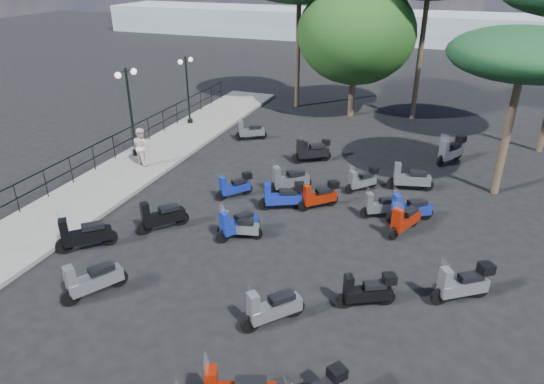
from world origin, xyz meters
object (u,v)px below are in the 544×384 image
(scooter_9, at_px, (311,152))
(scooter_19, at_px, (409,210))
(scooter_12, at_px, (272,309))
(scooter_25, at_px, (381,206))
(scooter_3, at_px, (235,187))
(scooter_18, at_px, (367,291))
(pine_3, at_px, (525,54))
(scooter_1, at_px, (84,235))
(broadleaf_tree, at_px, (356,33))
(scooter_2, at_px, (161,217))
(lamp_post_1, at_px, (130,107))
(scooter_6, at_px, (237,224))
(scooter_13, at_px, (283,197))
(scooter_4, at_px, (250,132))
(scooter_26, at_px, (405,220))
(scooter_20, at_px, (362,180))
(scooter_15, at_px, (315,150))
(scooter_27, at_px, (451,151))
(pedestrian_far, at_px, (142,146))
(scooter_7, at_px, (238,227))
(scooter_8, at_px, (289,180))
(scooter_21, at_px, (410,179))
(lamp_post_2, at_px, (187,86))
(scooter_14, at_px, (319,196))
(scooter_0, at_px, (92,280))
(scooter_24, at_px, (463,284))

(scooter_9, xyz_separation_m, scooter_19, (4.72, -4.08, -0.01))
(scooter_12, height_order, scooter_25, scooter_12)
(scooter_3, distance_m, scooter_18, 7.56)
(scooter_25, relative_size, pine_3, 0.22)
(scooter_1, height_order, broadleaf_tree, broadleaf_tree)
(scooter_9, distance_m, scooter_25, 5.52)
(scooter_3, height_order, pine_3, pine_3)
(scooter_2, height_order, scooter_12, scooter_2)
(lamp_post_1, height_order, scooter_6, lamp_post_1)
(scooter_2, bearing_deg, scooter_13, -99.53)
(scooter_4, bearing_deg, scooter_26, -160.32)
(scooter_20, xyz_separation_m, broadleaf_tree, (-2.56, 9.89, 4.16))
(scooter_13, height_order, scooter_19, scooter_19)
(scooter_15, relative_size, scooter_25, 0.93)
(scooter_9, bearing_deg, scooter_27, -104.76)
(pedestrian_far, distance_m, scooter_13, 7.21)
(pedestrian_far, relative_size, scooter_20, 1.36)
(scooter_1, xyz_separation_m, scooter_7, (4.24, 2.29, -0.10))
(scooter_7, bearing_deg, lamp_post_1, 42.60)
(scooter_8, distance_m, scooter_15, 3.62)
(scooter_15, xyz_separation_m, scooter_21, (4.38, -1.79, 0.04))
(scooter_20, bearing_deg, scooter_21, -115.77)
(scooter_4, xyz_separation_m, scooter_9, (3.69, -1.80, 0.05))
(lamp_post_2, bearing_deg, scooter_3, -39.59)
(lamp_post_2, bearing_deg, scooter_2, -54.71)
(scooter_2, height_order, scooter_20, scooter_2)
(scooter_6, height_order, scooter_26, scooter_26)
(scooter_19, xyz_separation_m, scooter_25, (-0.98, 0.03, -0.06))
(scooter_12, height_order, scooter_15, scooter_12)
(lamp_post_2, relative_size, pine_3, 0.57)
(scooter_3, distance_m, scooter_12, 7.32)
(scooter_15, relative_size, scooter_19, 0.85)
(scooter_14, xyz_separation_m, scooter_18, (2.66, -4.96, -0.01))
(scooter_15, bearing_deg, scooter_0, 129.21)
(scooter_19, relative_size, scooter_24, 1.00)
(scooter_13, distance_m, scooter_15, 5.07)
(scooter_1, height_order, scooter_15, scooter_1)
(scooter_4, distance_m, scooter_20, 7.52)
(scooter_1, xyz_separation_m, scooter_15, (4.69, 9.79, -0.06))
(lamp_post_2, height_order, scooter_19, lamp_post_2)
(scooter_6, distance_m, scooter_8, 3.84)
(scooter_18, distance_m, scooter_24, 2.58)
(scooter_6, bearing_deg, scooter_15, -62.88)
(broadleaf_tree, xyz_separation_m, pine_3, (7.48, -8.26, 0.71))
(lamp_post_2, distance_m, scooter_25, 13.49)
(scooter_0, bearing_deg, scooter_4, -55.64)
(scooter_26, bearing_deg, scooter_25, -17.86)
(lamp_post_1, relative_size, scooter_9, 2.56)
(scooter_8, bearing_deg, scooter_6, 130.25)
(scooter_2, relative_size, scooter_25, 1.05)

